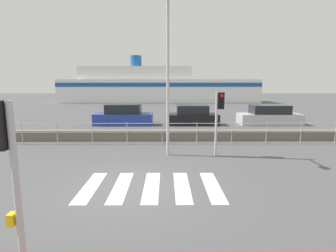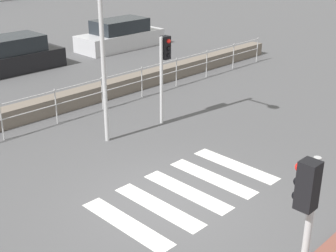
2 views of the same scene
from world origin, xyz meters
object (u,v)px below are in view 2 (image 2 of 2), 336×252
parked_car_silver (120,36)px  traffic_light_far (164,60)px  traffic_light_near (306,212)px  streetlamp (106,1)px  parked_car_black (15,56)px

parked_car_silver → traffic_light_far: bearing=-122.4°
traffic_light_near → streetlamp: bearing=71.7°
parked_car_black → streetlamp: bearing=-102.0°
parked_car_black → parked_car_silver: (5.81, 0.00, 0.00)m
streetlamp → parked_car_black: 9.66m
traffic_light_near → traffic_light_far: traffic_light_near is taller
streetlamp → parked_car_silver: size_ratio=1.38×
traffic_light_near → parked_car_silver: 18.87m
traffic_light_near → parked_car_silver: (10.03, 15.93, -1.39)m
streetlamp → parked_car_silver: 12.21m
traffic_light_far → parked_car_silver: (5.59, 8.79, -1.34)m
parked_car_black → traffic_light_near: bearing=-104.8°
traffic_light_far → streetlamp: streetlamp is taller
traffic_light_near → traffic_light_far: (4.44, 7.14, -0.05)m
traffic_light_near → traffic_light_far: 8.41m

